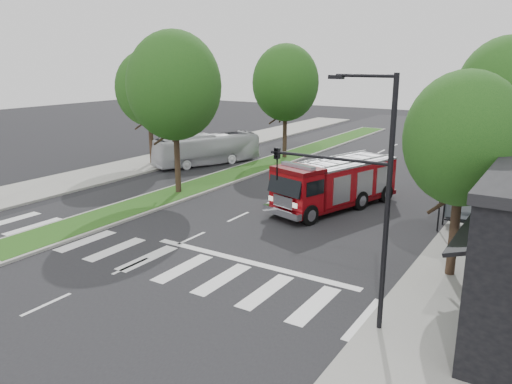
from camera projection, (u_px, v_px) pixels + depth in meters
ground at (192, 238)px, 24.09m from camera, size 140.00×140.00×0.00m
sidewalk_right at (503, 225)px, 25.80m from camera, size 5.00×80.00×0.15m
sidewalk_left at (130, 167)px, 39.73m from camera, size 5.00×80.00×0.15m
median at (273, 162)px, 41.88m from camera, size 3.00×50.00×0.15m
bus_shelter at (474, 193)px, 24.45m from camera, size 3.20×1.60×2.61m
tree_right_near at (464, 139)px, 18.39m from camera, size 4.40×4.40×8.05m
tree_right_mid at (507, 94)px, 27.95m from camera, size 5.60×5.60×9.72m
tree_median_near at (174, 86)px, 30.35m from camera, size 5.80×5.80×10.16m
tree_median_far at (286, 83)px, 41.88m from camera, size 5.60×5.60×9.72m
tree_left_mid at (148, 88)px, 39.55m from camera, size 5.20×5.20×9.16m
streetlight_right_near at (360, 185)px, 15.08m from camera, size 4.08×0.22×8.00m
streetlight_right_far at (495, 119)px, 33.96m from camera, size 2.11×0.20×8.00m
fire_engine at (335, 184)px, 28.62m from camera, size 5.01×9.08×3.02m
city_bus at (207, 149)px, 40.86m from camera, size 5.58×9.16×2.53m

